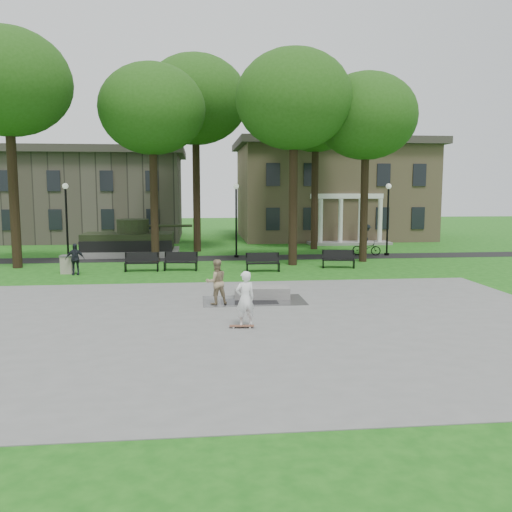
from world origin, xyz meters
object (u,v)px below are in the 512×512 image
at_px(cyclist, 367,243).
at_px(trash_bin, 67,264).
at_px(concrete_block, 262,292).
at_px(park_bench_0, 142,261).
at_px(skateboarder, 245,299).
at_px(friend_watching, 216,282).

distance_m(cyclist, trash_bin, 18.87).
distance_m(concrete_block, park_bench_0, 9.65).
xyz_separation_m(cyclist, trash_bin, (-17.91, -5.92, -0.36)).
relative_size(skateboarder, cyclist, 0.87).
bearing_deg(friend_watching, trash_bin, -64.82).
bearing_deg(concrete_block, trash_bin, 141.27).
height_order(concrete_block, park_bench_0, park_bench_0).
height_order(friend_watching, trash_bin, friend_watching).
xyz_separation_m(cyclist, park_bench_0, (-14.14, -5.53, -0.32)).
relative_size(cyclist, trash_bin, 2.15).
bearing_deg(friend_watching, concrete_block, -168.00).
bearing_deg(skateboarder, friend_watching, -94.60).
height_order(concrete_block, friend_watching, friend_watching).
relative_size(concrete_block, trash_bin, 2.29).
xyz_separation_m(concrete_block, trash_bin, (-9.34, 7.49, 0.24)).
xyz_separation_m(skateboarder, trash_bin, (-8.25, 11.96, -0.43)).
height_order(concrete_block, trash_bin, trash_bin).
xyz_separation_m(friend_watching, park_bench_0, (-3.68, 8.89, -0.36)).
height_order(concrete_block, cyclist, cyclist).
relative_size(concrete_block, skateboarder, 1.23).
xyz_separation_m(concrete_block, friend_watching, (-1.88, -1.00, 0.64)).
distance_m(skateboarder, park_bench_0, 13.14).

